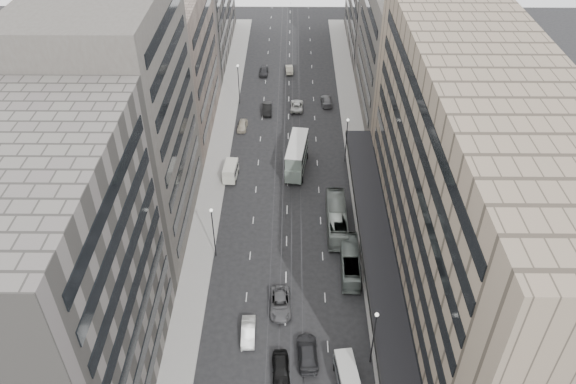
{
  "coord_description": "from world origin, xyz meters",
  "views": [
    {
      "loc": [
        0.71,
        -43.65,
        54.25
      ],
      "look_at": [
        0.17,
        18.82,
        5.86
      ],
      "focal_mm": 35.0,
      "sensor_mm": 36.0,
      "label": 1
    }
  ],
  "objects_px": {
    "sedan_0": "(281,369)",
    "sedan_1": "(248,332)",
    "bus_near": "(350,261)",
    "vw_microbus": "(347,373)",
    "panel_van": "(231,171)",
    "double_decker": "(297,155)",
    "bus_far": "(337,218)",
    "sedan_2": "(280,303)"
  },
  "relations": [
    {
      "from": "bus_far",
      "to": "sedan_1",
      "type": "height_order",
      "value": "bus_far"
    },
    {
      "from": "double_decker",
      "to": "vw_microbus",
      "type": "xyz_separation_m",
      "value": [
        5.27,
        -40.13,
        -1.37
      ]
    },
    {
      "from": "bus_near",
      "to": "sedan_2",
      "type": "height_order",
      "value": "bus_near"
    },
    {
      "from": "bus_near",
      "to": "double_decker",
      "type": "bearing_deg",
      "value": -71.0
    },
    {
      "from": "sedan_0",
      "to": "sedan_1",
      "type": "xyz_separation_m",
      "value": [
        -3.93,
        5.11,
        -0.07
      ]
    },
    {
      "from": "double_decker",
      "to": "sedan_0",
      "type": "height_order",
      "value": "double_decker"
    },
    {
      "from": "sedan_2",
      "to": "vw_microbus",
      "type": "bearing_deg",
      "value": -56.69
    },
    {
      "from": "bus_far",
      "to": "sedan_1",
      "type": "distance_m",
      "value": 22.85
    },
    {
      "from": "bus_near",
      "to": "panel_van",
      "type": "bearing_deg",
      "value": -46.89
    },
    {
      "from": "bus_far",
      "to": "panel_van",
      "type": "relative_size",
      "value": 2.6
    },
    {
      "from": "sedan_1",
      "to": "sedan_2",
      "type": "bearing_deg",
      "value": 47.99
    },
    {
      "from": "bus_near",
      "to": "double_decker",
      "type": "relative_size",
      "value": 1.0
    },
    {
      "from": "panel_van",
      "to": "sedan_0",
      "type": "distance_m",
      "value": 37.63
    },
    {
      "from": "double_decker",
      "to": "sedan_0",
      "type": "bearing_deg",
      "value": -85.23
    },
    {
      "from": "vw_microbus",
      "to": "bus_far",
      "type": "bearing_deg",
      "value": 81.5
    },
    {
      "from": "bus_far",
      "to": "double_decker",
      "type": "height_order",
      "value": "double_decker"
    },
    {
      "from": "sedan_0",
      "to": "vw_microbus",
      "type": "bearing_deg",
      "value": -10.56
    },
    {
      "from": "bus_near",
      "to": "bus_far",
      "type": "height_order",
      "value": "bus_far"
    },
    {
      "from": "bus_near",
      "to": "sedan_1",
      "type": "distance_m",
      "value": 17.04
    },
    {
      "from": "bus_far",
      "to": "vw_microbus",
      "type": "bearing_deg",
      "value": 89.58
    },
    {
      "from": "bus_near",
      "to": "double_decker",
      "type": "distance_m",
      "value": 24.01
    },
    {
      "from": "vw_microbus",
      "to": "sedan_1",
      "type": "bearing_deg",
      "value": 144.04
    },
    {
      "from": "bus_near",
      "to": "panel_van",
      "type": "relative_size",
      "value": 2.2
    },
    {
      "from": "panel_van",
      "to": "sedan_2",
      "type": "distance_m",
      "value": 28.45
    },
    {
      "from": "vw_microbus",
      "to": "panel_van",
      "type": "relative_size",
      "value": 1.13
    },
    {
      "from": "double_decker",
      "to": "sedan_0",
      "type": "xyz_separation_m",
      "value": [
        -1.91,
        -39.21,
        -2.0
      ]
    },
    {
      "from": "double_decker",
      "to": "sedan_2",
      "type": "bearing_deg",
      "value": -86.57
    },
    {
      "from": "bus_near",
      "to": "vw_microbus",
      "type": "height_order",
      "value": "bus_near"
    },
    {
      "from": "bus_near",
      "to": "vw_microbus",
      "type": "xyz_separation_m",
      "value": [
        -1.73,
        -17.21,
        0.08
      ]
    },
    {
      "from": "double_decker",
      "to": "panel_van",
      "type": "bearing_deg",
      "value": -158.62
    },
    {
      "from": "double_decker",
      "to": "sedan_1",
      "type": "height_order",
      "value": "double_decker"
    },
    {
      "from": "bus_far",
      "to": "panel_van",
      "type": "xyz_separation_m",
      "value": [
        -16.43,
        11.79,
        -0.12
      ]
    },
    {
      "from": "bus_near",
      "to": "sedan_2",
      "type": "relative_size",
      "value": 1.74
    },
    {
      "from": "sedan_0",
      "to": "panel_van",
      "type": "bearing_deg",
      "value": 100.27
    },
    {
      "from": "sedan_0",
      "to": "sedan_2",
      "type": "bearing_deg",
      "value": 88.18
    },
    {
      "from": "bus_far",
      "to": "double_decker",
      "type": "xyz_separation_m",
      "value": [
        -5.73,
        14.42,
        1.2
      ]
    },
    {
      "from": "vw_microbus",
      "to": "sedan_1",
      "type": "relative_size",
      "value": 1.11
    },
    {
      "from": "bus_far",
      "to": "panel_van",
      "type": "bearing_deg",
      "value": -35.02
    },
    {
      "from": "sedan_2",
      "to": "sedan_1",
      "type": "bearing_deg",
      "value": -132.62
    },
    {
      "from": "panel_van",
      "to": "sedan_0",
      "type": "bearing_deg",
      "value": -72.08
    },
    {
      "from": "double_decker",
      "to": "vw_microbus",
      "type": "height_order",
      "value": "double_decker"
    },
    {
      "from": "panel_van",
      "to": "bus_near",
      "type": "bearing_deg",
      "value": -44.49
    }
  ]
}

